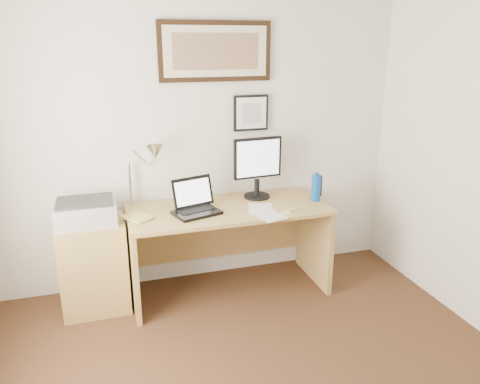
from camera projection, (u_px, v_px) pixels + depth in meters
name	position (u px, v px, depth m)	size (l,w,h in m)	color
wall_back	(199.00, 139.00, 3.91)	(3.50, 0.02, 2.50)	white
side_cabinet	(94.00, 266.00, 3.63)	(0.50, 0.40, 0.73)	#A78246
water_bottle	(316.00, 188.00, 3.90)	(0.08, 0.08, 0.22)	#0D4CB0
bottle_cap	(317.00, 174.00, 3.86)	(0.04, 0.04, 0.02)	#0D4CB0
speaker	(317.00, 185.00, 4.04)	(0.08, 0.07, 0.18)	black
paper_sheet_a	(268.00, 215.00, 3.60)	(0.20, 0.28, 0.00)	white
paper_sheet_b	(261.00, 209.00, 3.73)	(0.20, 0.28, 0.00)	white
sticky_pad	(286.00, 212.00, 3.63)	(0.08, 0.08, 0.01)	#DED369
marker_pen	(292.00, 210.00, 3.69)	(0.02, 0.02, 0.14)	white
book	(128.00, 221.00, 3.47)	(0.17, 0.23, 0.02)	#CEC761
desk	(226.00, 231.00, 3.91)	(1.60, 0.70, 0.75)	#A78246
laptop	(195.00, 205.00, 3.65)	(0.39, 0.38, 0.26)	black
lcd_monitor	(257.00, 165.00, 3.91)	(0.42, 0.22, 0.52)	black
printer	(86.00, 212.00, 3.48)	(0.44, 0.34, 0.18)	#A5A5A8
desk_lamp	(153.00, 154.00, 3.64)	(0.29, 0.27, 0.53)	silver
picture_large	(216.00, 51.00, 3.71)	(0.92, 0.04, 0.47)	black
picture_small	(251.00, 113.00, 3.94)	(0.30, 0.03, 0.30)	black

